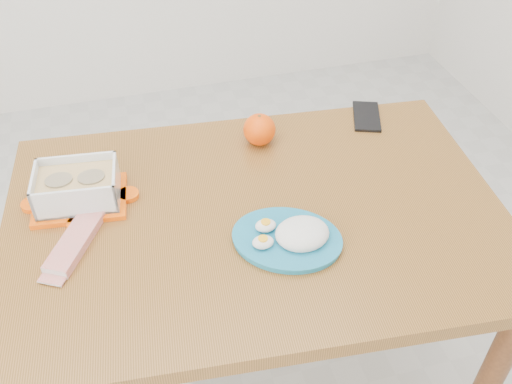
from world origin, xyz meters
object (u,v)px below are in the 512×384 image
object	(u,v)px
dining_table	(256,242)
food_container	(77,187)
smartphone	(367,116)
rice_plate	(292,235)
orange_fruit	(259,130)

from	to	relation	value
dining_table	food_container	bearing A→B (deg)	164.99
dining_table	food_container	size ratio (longest dim) A/B	5.33
dining_table	smartphone	distance (m)	0.51
rice_plate	smartphone	xyz separation A→B (m)	(0.36, 0.41, -0.02)
food_container	rice_plate	xyz separation A→B (m)	(0.44, -0.26, -0.02)
food_container	smartphone	bearing A→B (deg)	16.82
food_container	rice_plate	size ratio (longest dim) A/B	0.71
rice_plate	dining_table	bearing A→B (deg)	140.56
rice_plate	smartphone	world-z (taller)	rice_plate
orange_fruit	smartphone	bearing A→B (deg)	5.94
rice_plate	smartphone	distance (m)	0.54
rice_plate	smartphone	bearing A→B (deg)	76.66
rice_plate	smartphone	size ratio (longest dim) A/B	2.23
orange_fruit	rice_plate	distance (m)	0.38
food_container	orange_fruit	bearing A→B (deg)	19.86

